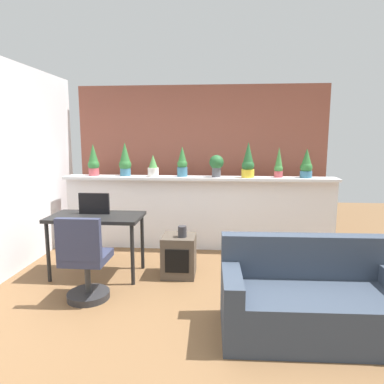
{
  "coord_description": "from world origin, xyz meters",
  "views": [
    {
      "loc": [
        0.33,
        -3.1,
        1.68
      ],
      "look_at": [
        -0.01,
        0.99,
        1.03
      ],
      "focal_mm": 32.39,
      "sensor_mm": 36.0,
      "label": 1
    }
  ],
  "objects_px": {
    "side_cube_shelf": "(179,256)",
    "couch": "(312,301)",
    "potted_plant_2": "(153,167)",
    "potted_plant_4": "(216,164)",
    "potted_plant_0": "(93,161)",
    "potted_plant_3": "(182,163)",
    "vase_on_shelf": "(182,231)",
    "potted_plant_5": "(248,162)",
    "potted_plant_7": "(306,165)",
    "office_chair": "(85,265)",
    "potted_plant_1": "(125,160)",
    "desk": "(96,222)",
    "potted_plant_6": "(279,164)",
    "tv_monitor": "(94,204)"
  },
  "relations": [
    {
      "from": "potted_plant_0",
      "to": "potted_plant_4",
      "type": "xyz_separation_m",
      "value": [
        1.86,
        -0.03,
        -0.03
      ]
    },
    {
      "from": "potted_plant_3",
      "to": "side_cube_shelf",
      "type": "bearing_deg",
      "value": -86.02
    },
    {
      "from": "side_cube_shelf",
      "to": "couch",
      "type": "bearing_deg",
      "value": -41.31
    },
    {
      "from": "desk",
      "to": "side_cube_shelf",
      "type": "height_order",
      "value": "desk"
    },
    {
      "from": "potted_plant_1",
      "to": "tv_monitor",
      "type": "xyz_separation_m",
      "value": [
        -0.1,
        -1.06,
        -0.45
      ]
    },
    {
      "from": "potted_plant_2",
      "to": "potted_plant_4",
      "type": "relative_size",
      "value": 1.0
    },
    {
      "from": "potted_plant_0",
      "to": "potted_plant_2",
      "type": "bearing_deg",
      "value": -3.67
    },
    {
      "from": "potted_plant_0",
      "to": "office_chair",
      "type": "bearing_deg",
      "value": -73.18
    },
    {
      "from": "desk",
      "to": "potted_plant_2",
      "type": "bearing_deg",
      "value": 65.17
    },
    {
      "from": "potted_plant_7",
      "to": "vase_on_shelf",
      "type": "distance_m",
      "value": 2.12
    },
    {
      "from": "potted_plant_0",
      "to": "potted_plant_1",
      "type": "relative_size",
      "value": 0.95
    },
    {
      "from": "potted_plant_0",
      "to": "couch",
      "type": "xyz_separation_m",
      "value": [
        2.72,
        -2.21,
        -1.04
      ]
    },
    {
      "from": "potted_plant_0",
      "to": "desk",
      "type": "relative_size",
      "value": 0.43
    },
    {
      "from": "potted_plant_0",
      "to": "tv_monitor",
      "type": "relative_size",
      "value": 1.27
    },
    {
      "from": "potted_plant_3",
      "to": "potted_plant_4",
      "type": "height_order",
      "value": "potted_plant_3"
    },
    {
      "from": "potted_plant_1",
      "to": "couch",
      "type": "height_order",
      "value": "potted_plant_1"
    },
    {
      "from": "potted_plant_3",
      "to": "desk",
      "type": "relative_size",
      "value": 0.41
    },
    {
      "from": "potted_plant_1",
      "to": "potted_plant_4",
      "type": "distance_m",
      "value": 1.37
    },
    {
      "from": "potted_plant_1",
      "to": "potted_plant_7",
      "type": "height_order",
      "value": "potted_plant_1"
    },
    {
      "from": "potted_plant_1",
      "to": "potted_plant_3",
      "type": "xyz_separation_m",
      "value": [
        0.86,
        -0.01,
        -0.03
      ]
    },
    {
      "from": "potted_plant_4",
      "to": "desk",
      "type": "xyz_separation_m",
      "value": [
        -1.43,
        -1.1,
        -0.62
      ]
    },
    {
      "from": "office_chair",
      "to": "side_cube_shelf",
      "type": "xyz_separation_m",
      "value": [
        0.87,
        0.75,
        -0.14
      ]
    },
    {
      "from": "potted_plant_3",
      "to": "office_chair",
      "type": "distance_m",
      "value": 2.18
    },
    {
      "from": "potted_plant_0",
      "to": "desk",
      "type": "bearing_deg",
      "value": -69.19
    },
    {
      "from": "potted_plant_2",
      "to": "potted_plant_6",
      "type": "distance_m",
      "value": 1.83
    },
    {
      "from": "potted_plant_7",
      "to": "side_cube_shelf",
      "type": "relative_size",
      "value": 0.84
    },
    {
      "from": "potted_plant_3",
      "to": "side_cube_shelf",
      "type": "distance_m",
      "value": 1.5
    },
    {
      "from": "tv_monitor",
      "to": "potted_plant_7",
      "type": "bearing_deg",
      "value": 20.6
    },
    {
      "from": "potted_plant_7",
      "to": "desk",
      "type": "relative_size",
      "value": 0.38
    },
    {
      "from": "vase_on_shelf",
      "to": "potted_plant_0",
      "type": "bearing_deg",
      "value": 143.06
    },
    {
      "from": "potted_plant_1",
      "to": "side_cube_shelf",
      "type": "bearing_deg",
      "value": -48.81
    },
    {
      "from": "potted_plant_1",
      "to": "vase_on_shelf",
      "type": "xyz_separation_m",
      "value": [
        0.99,
        -1.11,
        -0.77
      ]
    },
    {
      "from": "potted_plant_5",
      "to": "potted_plant_7",
      "type": "xyz_separation_m",
      "value": [
        0.83,
        0.04,
        -0.04
      ]
    },
    {
      "from": "desk",
      "to": "potted_plant_3",
      "type": "bearing_deg",
      "value": 50.72
    },
    {
      "from": "potted_plant_2",
      "to": "potted_plant_3",
      "type": "height_order",
      "value": "potted_plant_3"
    },
    {
      "from": "potted_plant_2",
      "to": "potted_plant_7",
      "type": "distance_m",
      "value": 2.22
    },
    {
      "from": "potted_plant_2",
      "to": "potted_plant_6",
      "type": "bearing_deg",
      "value": 1.94
    },
    {
      "from": "potted_plant_0",
      "to": "couch",
      "type": "relative_size",
      "value": 0.3
    },
    {
      "from": "potted_plant_4",
      "to": "office_chair",
      "type": "bearing_deg",
      "value": -126.17
    },
    {
      "from": "office_chair",
      "to": "potted_plant_1",
      "type": "bearing_deg",
      "value": 92.03
    },
    {
      "from": "tv_monitor",
      "to": "side_cube_shelf",
      "type": "height_order",
      "value": "tv_monitor"
    },
    {
      "from": "potted_plant_0",
      "to": "potted_plant_7",
      "type": "height_order",
      "value": "potted_plant_0"
    },
    {
      "from": "potted_plant_3",
      "to": "potted_plant_6",
      "type": "xyz_separation_m",
      "value": [
        1.4,
        0.01,
        -0.01
      ]
    },
    {
      "from": "potted_plant_2",
      "to": "side_cube_shelf",
      "type": "relative_size",
      "value": 0.65
    },
    {
      "from": "potted_plant_1",
      "to": "couch",
      "type": "distance_m",
      "value": 3.32
    },
    {
      "from": "potted_plant_1",
      "to": "potted_plant_3",
      "type": "height_order",
      "value": "potted_plant_1"
    },
    {
      "from": "potted_plant_3",
      "to": "vase_on_shelf",
      "type": "xyz_separation_m",
      "value": [
        0.12,
        -1.1,
        -0.74
      ]
    },
    {
      "from": "potted_plant_2",
      "to": "potted_plant_7",
      "type": "relative_size",
      "value": 0.77
    },
    {
      "from": "potted_plant_7",
      "to": "desk",
      "type": "distance_m",
      "value": 3.0
    },
    {
      "from": "potted_plant_0",
      "to": "vase_on_shelf",
      "type": "distance_m",
      "value": 1.99
    }
  ]
}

